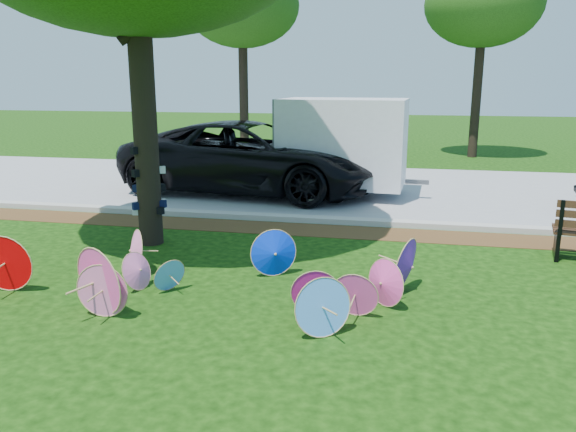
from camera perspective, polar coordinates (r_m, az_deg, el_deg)
ground at (r=7.52m, az=-6.92°, el=-10.06°), size 90.00×90.00×0.00m
mulch_strip at (r=11.64m, az=0.06°, el=-1.32°), size 90.00×1.00×0.01m
curb at (r=12.29m, az=0.72°, el=-0.24°), size 90.00×0.30×0.12m
street at (r=16.30m, az=3.48°, el=3.00°), size 90.00×8.00×0.01m
parasol_pile at (r=7.93m, az=-8.19°, el=-5.84°), size 6.43×2.44×0.94m
black_van at (r=15.32m, az=-3.74°, el=5.95°), size 7.27×3.99×1.93m
cargo_trailer at (r=14.94m, az=5.63°, el=7.48°), size 3.32×2.22×2.84m
bg_trees at (r=22.53m, az=18.51°, el=20.02°), size 21.13×6.58×7.40m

